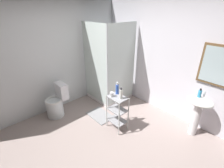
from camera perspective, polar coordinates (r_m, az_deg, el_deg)
name	(u,v)px	position (r m, az deg, el deg)	size (l,w,h in m)	color
ground_plane	(105,147)	(3.13, -2.62, -21.61)	(4.20, 4.20, 0.02)	gray
wall_back	(169,60)	(3.72, 19.70, 8.06)	(4.20, 0.14, 2.50)	silver
wall_left	(51,58)	(3.89, -21.03, 8.54)	(0.10, 4.20, 2.50)	silver
shower_stall	(109,83)	(4.24, -1.07, 0.24)	(0.92, 0.92, 2.00)	white
pedestal_sink	(198,109)	(3.41, 28.39, -7.94)	(0.46, 0.37, 0.81)	white
sink_faucet	(204,94)	(3.38, 30.12, -3.10)	(0.03, 0.03, 0.10)	silver
toilet	(57,103)	(3.88, -19.17, -6.47)	(0.37, 0.49, 0.76)	white
storage_cart	(117,110)	(3.23, 1.92, -9.34)	(0.38, 0.28, 0.74)	silver
hand_soap_bottle	(200,93)	(3.30, 28.84, -2.97)	(0.06, 0.06, 0.17)	#389ED1
shampoo_bottle_blue	(117,89)	(3.12, 1.86, -1.74)	(0.06, 0.06, 0.25)	#3155B7
lotion_bottle_white	(121,94)	(2.97, 3.23, -3.51)	(0.06, 0.06, 0.23)	white
rinse_cup	(112,94)	(3.06, -0.07, -3.74)	(0.08, 0.08, 0.09)	silver
bath_mat	(100,115)	(3.81, -4.25, -11.07)	(0.60, 0.40, 0.02)	gray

